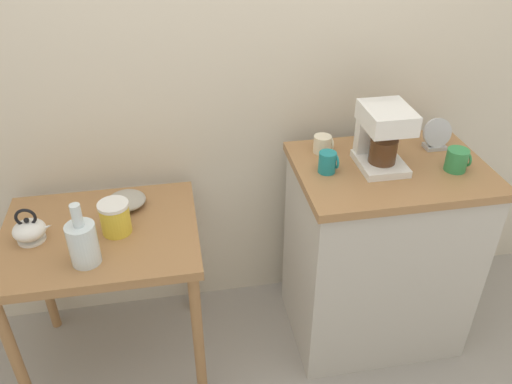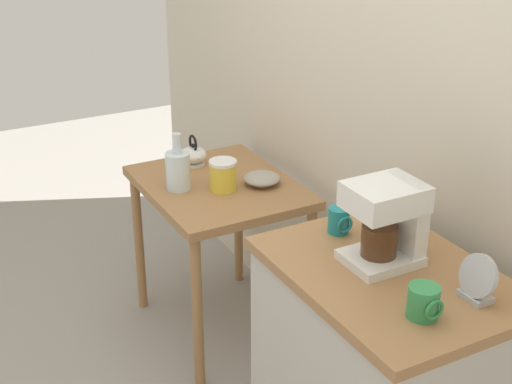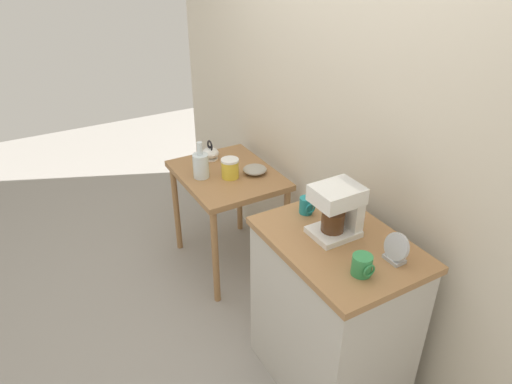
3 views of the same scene
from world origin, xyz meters
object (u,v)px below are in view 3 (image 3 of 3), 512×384
object	(u,v)px
glass_carafe_vase	(201,165)
coffee_maker	(339,208)
mug_small_cream	(335,201)
teakettle	(210,153)
canister_enamel	(230,168)
table_clock	(396,249)
mug_tall_green	(362,265)
mug_dark_teal	(306,206)
bowl_stoneware	(255,170)

from	to	relation	value
glass_carafe_vase	coffee_maker	distance (m)	1.22
mug_small_cream	glass_carafe_vase	bearing A→B (deg)	-160.83
teakettle	glass_carafe_vase	size ratio (longest dim) A/B	0.60
mug_small_cream	canister_enamel	bearing A→B (deg)	-168.74
table_clock	mug_tall_green	bearing A→B (deg)	-90.61
coffee_maker	mug_tall_green	distance (m)	0.32
table_clock	mug_dark_teal	bearing A→B (deg)	-168.01
table_clock	bowl_stoneware	bearing A→B (deg)	177.86
mug_tall_green	table_clock	size ratio (longest dim) A/B	0.68
teakettle	mug_tall_green	distance (m)	1.70
bowl_stoneware	glass_carafe_vase	xyz separation A→B (m)	(-0.13, -0.34, 0.06)
teakettle	canister_enamel	world-z (taller)	teakettle
coffee_maker	mug_tall_green	world-z (taller)	coffee_maker
teakettle	canister_enamel	size ratio (longest dim) A/B	1.13
mug_tall_green	bowl_stoneware	bearing A→B (deg)	169.93
teakettle	coffee_maker	xyz separation A→B (m)	(1.40, 0.03, 0.27)
table_clock	canister_enamel	bearing A→B (deg)	-174.92
teakettle	mug_small_cream	bearing A→B (deg)	8.12
glass_carafe_vase	table_clock	xyz separation A→B (m)	(1.47, 0.29, 0.15)
canister_enamel	table_clock	xyz separation A→B (m)	(1.37, 0.12, 0.17)
mug_dark_teal	table_clock	world-z (taller)	table_clock
mug_small_cream	table_clock	distance (m)	0.49
bowl_stoneware	mug_tall_green	size ratio (longest dim) A/B	1.72
mug_small_cream	table_clock	world-z (taller)	table_clock
mug_small_cream	mug_tall_green	world-z (taller)	mug_tall_green
bowl_stoneware	table_clock	world-z (taller)	table_clock
canister_enamel	mug_small_cream	world-z (taller)	mug_small_cream
teakettle	coffee_maker	world-z (taller)	coffee_maker
mug_small_cream	mug_dark_teal	size ratio (longest dim) A/B	0.94
mug_tall_green	table_clock	xyz separation A→B (m)	(0.00, 0.19, 0.01)
glass_carafe_vase	mug_small_cream	distance (m)	1.04
bowl_stoneware	table_clock	size ratio (longest dim) A/B	1.18
glass_carafe_vase	mug_dark_teal	size ratio (longest dim) A/B	2.88
bowl_stoneware	canister_enamel	distance (m)	0.18
mug_dark_teal	glass_carafe_vase	bearing A→B (deg)	-169.44
coffee_maker	table_clock	size ratio (longest dim) A/B	1.89
coffee_maker	table_clock	distance (m)	0.32
bowl_stoneware	mug_small_cream	world-z (taller)	mug_small_cream
teakettle	glass_carafe_vase	xyz separation A→B (m)	(0.22, -0.17, 0.04)
bowl_stoneware	coffee_maker	distance (m)	1.09
mug_small_cream	bowl_stoneware	bearing A→B (deg)	-179.76
mug_small_cream	mug_dark_teal	world-z (taller)	mug_dark_teal
teakettle	mug_tall_green	xyz separation A→B (m)	(1.69, -0.07, 0.18)
canister_enamel	bowl_stoneware	bearing A→B (deg)	79.13
teakettle	glass_carafe_vase	distance (m)	0.28
bowl_stoneware	canister_enamel	size ratio (longest dim) A/B	1.21
canister_enamel	table_clock	size ratio (longest dim) A/B	0.98
glass_carafe_vase	mug_tall_green	bearing A→B (deg)	3.91
glass_carafe_vase	mug_dark_teal	bearing A→B (deg)	10.56
mug_dark_teal	table_clock	xyz separation A→B (m)	(0.52, 0.11, 0.02)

